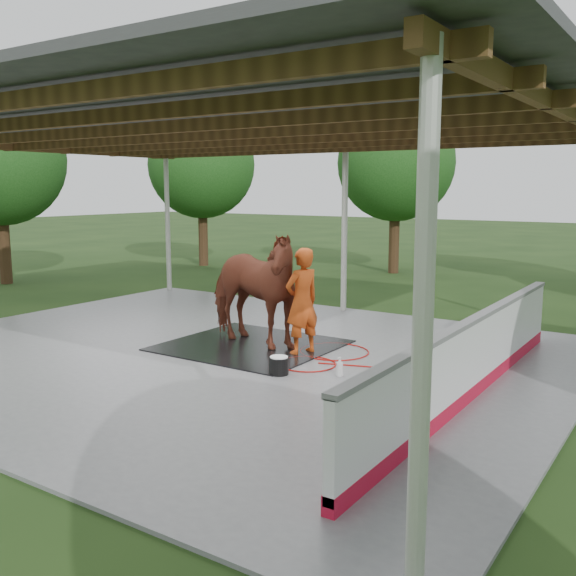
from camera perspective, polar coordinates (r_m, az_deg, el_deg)
The scene contains 12 objects.
ground at distance 11.64m, azimuth -6.29°, elevation -5.88°, with size 100.00×100.00×0.00m, color #1E3814.
concrete_slab at distance 11.64m, azimuth -6.29°, elevation -5.76°, with size 12.00×10.00×0.05m, color slate.
pavilion_structure at distance 11.30m, azimuth -6.64°, elevation 13.95°, with size 12.60×10.60×4.05m.
dasher_board at distance 9.33m, azimuth 16.06°, elevation -6.17°, with size 0.16×8.00×1.15m.
tree_belt at distance 11.81m, azimuth -2.59°, elevation 12.91°, with size 28.00×28.00×5.80m.
rubber_mat at distance 11.99m, azimuth -3.36°, elevation -5.10°, with size 2.96×2.78×0.02m, color black.
horse at distance 11.78m, azimuth -3.41°, elevation -0.02°, with size 1.15×2.52×2.13m, color brown.
handler at distance 11.23m, azimuth 1.26°, elevation -1.19°, with size 0.69×0.45×1.89m, color #C34714.
wash_bucket at distance 10.17m, azimuth -0.81°, elevation -6.87°, with size 0.31×0.31×0.29m.
soap_bottle_a at distance 10.07m, azimuth 4.61°, elevation -7.00°, with size 0.12×0.12×0.31m, color silver.
soap_bottle_b at distance 9.69m, azimuth 6.85°, elevation -8.04°, with size 0.09×0.09×0.20m, color #338CD8.
hose_coil at distance 11.24m, azimuth 3.34°, elevation -6.06°, with size 2.26×2.07×0.02m.
Camera 1 is at (7.24, -8.62, 2.97)m, focal length 40.00 mm.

